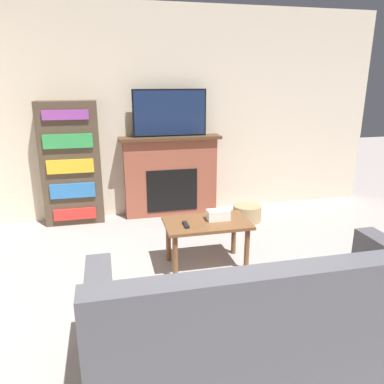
{
  "coord_description": "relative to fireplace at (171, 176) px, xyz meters",
  "views": [
    {
      "loc": [
        -0.77,
        -1.3,
        1.81
      ],
      "look_at": [
        0.05,
        2.23,
        0.7
      ],
      "focal_mm": 35.0,
      "sensor_mm": 36.0,
      "label": 1
    }
  ],
  "objects": [
    {
      "name": "tv",
      "position": [
        -0.0,
        -0.02,
        0.83
      ],
      "size": [
        0.95,
        0.03,
        0.6
      ],
      "color": "black",
      "rests_on": "fireplace"
    },
    {
      "name": "coffee_table",
      "position": [
        0.08,
        -1.56,
        -0.15
      ],
      "size": [
        0.82,
        0.5,
        0.47
      ],
      "color": "brown",
      "rests_on": "ground_plane"
    },
    {
      "name": "bookshelf",
      "position": [
        -1.27,
        -0.02,
        0.23
      ],
      "size": [
        0.72,
        0.29,
        1.55
      ],
      "color": "#4C3D2D",
      "rests_on": "ground_plane"
    },
    {
      "name": "remote_control",
      "position": [
        -0.14,
        -1.62,
        -0.06
      ],
      "size": [
        0.04,
        0.15,
        0.02
      ],
      "color": "black",
      "rests_on": "coffee_table"
    },
    {
      "name": "storage_basket",
      "position": [
        0.93,
        -0.49,
        -0.44
      ],
      "size": [
        0.37,
        0.37,
        0.21
      ],
      "color": "tan",
      "rests_on": "ground_plane"
    },
    {
      "name": "wall_back",
      "position": [
        -0.06,
        0.14,
        0.81
      ],
      "size": [
        6.0,
        0.06,
        2.7
      ],
      "color": "beige",
      "rests_on": "ground_plane"
    },
    {
      "name": "fireplace",
      "position": [
        0.0,
        0.0,
        0.0
      ],
      "size": [
        1.33,
        0.28,
        1.08
      ],
      "color": "brown",
      "rests_on": "ground_plane"
    },
    {
      "name": "couch",
      "position": [
        0.08,
        -2.99,
        -0.24
      ],
      "size": [
        2.17,
        0.89,
        0.9
      ],
      "color": "#4C4C51",
      "rests_on": "ground_plane"
    },
    {
      "name": "tissue_box",
      "position": [
        0.2,
        -1.54,
        -0.02
      ],
      "size": [
        0.22,
        0.12,
        0.1
      ],
      "color": "white",
      "rests_on": "coffee_table"
    }
  ]
}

